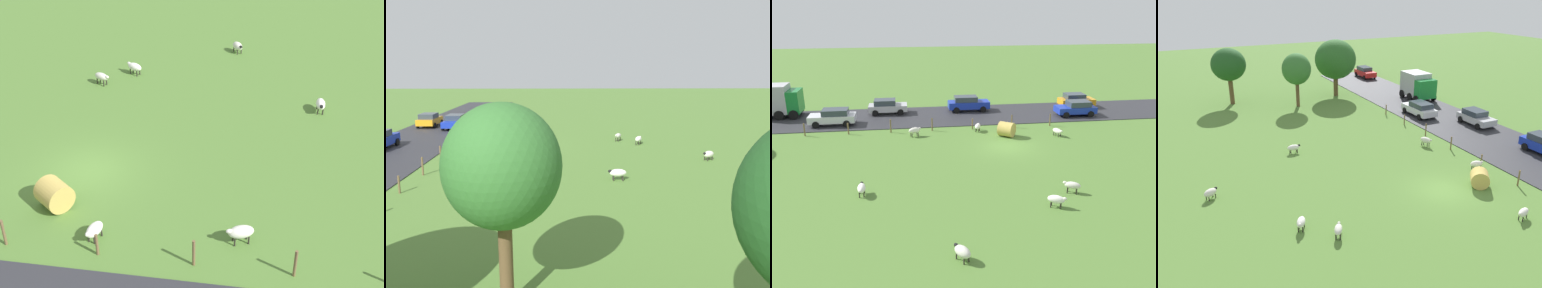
{
  "view_description": "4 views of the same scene",
  "coord_description": "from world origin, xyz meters",
  "views": [
    {
      "loc": [
        20.92,
        8.14,
        15.61
      ],
      "look_at": [
        -0.45,
        4.9,
        1.74
      ],
      "focal_mm": 52.74,
      "sensor_mm": 36.0,
      "label": 1
    },
    {
      "loc": [
        -4.51,
        36.05,
        7.44
      ],
      "look_at": [
        -5.06,
        6.37,
        1.43
      ],
      "focal_mm": 38.04,
      "sensor_mm": 36.0,
      "label": 2
    },
    {
      "loc": [
        -31.18,
        8.06,
        11.45
      ],
      "look_at": [
        -2.65,
        3.99,
        1.36
      ],
      "focal_mm": 38.27,
      "sensor_mm": 36.0,
      "label": 3
    },
    {
      "loc": [
        -16.64,
        -19.61,
        13.52
      ],
      "look_at": [
        -3.84,
        7.4,
        1.54
      ],
      "focal_mm": 36.87,
      "sensor_mm": 36.0,
      "label": 4
    }
  ],
  "objects": [
    {
      "name": "fence_post_1",
      "position": [
        5.36,
        -1.76,
        0.62
      ],
      "size": [
        0.12,
        0.12,
        1.24
      ],
      "primitive_type": "cylinder",
      "color": "brown",
      "rests_on": "ground_plane"
    },
    {
      "name": "sheep_6",
      "position": [
        -7.51,
        11.11,
        0.5
      ],
      "size": [
        1.19,
        0.53,
        0.75
      ],
      "color": "white",
      "rests_on": "ground_plane"
    },
    {
      "name": "fence_post_4",
      "position": [
        5.36,
        9.66,
        0.62
      ],
      "size": [
        0.12,
        0.12,
        1.24
      ],
      "primitive_type": "cylinder",
      "color": "brown",
      "rests_on": "ground_plane"
    },
    {
      "name": "fence_post_2",
      "position": [
        5.36,
        2.05,
        0.5
      ],
      "size": [
        0.12,
        0.12,
        1.0
      ],
      "primitive_type": "cylinder",
      "color": "brown",
      "rests_on": "ground_plane"
    },
    {
      "name": "sheep_2",
      "position": [
        -9.02,
        -1.97,
        0.52
      ],
      "size": [
        0.87,
        1.12,
        0.76
      ],
      "color": "silver",
      "rests_on": "ground_plane"
    },
    {
      "name": "hay_bale_0",
      "position": [
        2.74,
        -0.62,
        0.65
      ],
      "size": [
        1.82,
        1.82,
        1.3
      ],
      "primitive_type": "cylinder",
      "rotation": [
        1.57,
        0.0,
        2.48
      ],
      "color": "tan",
      "rests_on": "ground_plane"
    },
    {
      "name": "sheep_0",
      "position": [
        3.85,
        7.52,
        0.56
      ],
      "size": [
        0.87,
        1.21,
        0.83
      ],
      "color": "silver",
      "rests_on": "ground_plane"
    },
    {
      "name": "sheep_1",
      "position": [
        -15.1,
        5.84,
        0.48
      ],
      "size": [
        1.11,
        0.97,
        0.74
      ],
      "color": "silver",
      "rests_on": "ground_plane"
    },
    {
      "name": "fence_post_3",
      "position": [
        5.36,
        5.85,
        0.61
      ],
      "size": [
        0.12,
        0.12,
        1.22
      ],
      "primitive_type": "cylinder",
      "color": "brown",
      "rests_on": "ground_plane"
    },
    {
      "name": "sheep_4",
      "position": [
        4.53,
        1.68,
        0.49
      ],
      "size": [
        1.11,
        0.76,
        0.75
      ],
      "color": "white",
      "rests_on": "ground_plane"
    },
    {
      "name": "sheep_3",
      "position": [
        -10.72,
        -0.32,
        0.51
      ],
      "size": [
        0.91,
        1.15,
        0.76
      ],
      "color": "white",
      "rests_on": "ground_plane"
    },
    {
      "name": "ground_plane",
      "position": [
        0.0,
        0.0,
        0.0
      ],
      "size": [
        160.0,
        160.0,
        0.0
      ],
      "primitive_type": "plane",
      "color": "#517A33"
    }
  ]
}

